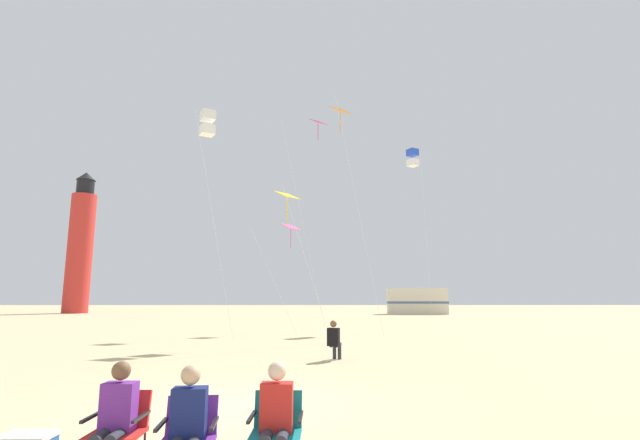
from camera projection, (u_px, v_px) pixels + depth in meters
name	position (u px, v px, depth m)	size (l,w,h in m)	color
ground	(238.00, 405.00, 7.93)	(200.00, 200.00, 0.00)	#CCB584
camp_chair_red	(120.00, 424.00, 4.92)	(0.56, 0.57, 0.82)	red
spectator_red_chair	(115.00, 416.00, 4.81)	(0.34, 0.51, 1.16)	#722D99
camp_chair_purple	(189.00, 432.00, 4.65)	(0.59, 0.61, 0.82)	#722D99
spectator_purple_chair	(187.00, 424.00, 4.53)	(0.36, 0.52, 1.16)	navy
camp_chair_teal	(277.00, 425.00, 4.91)	(0.56, 0.58, 0.82)	#147F84
spectator_teal_chair	(276.00, 417.00, 4.79)	(0.34, 0.51, 1.16)	red
kite_flyer_standing	(334.00, 339.00, 13.66)	(0.46, 0.56, 1.16)	black
kite_diamond_rainbow	(290.00, 230.00, 25.70)	(2.86, 2.86, 5.94)	silver
kite_box_white	(208.00, 123.00, 21.08)	(1.93, 1.93, 10.30)	silver
kite_diamond_orange	(342.00, 120.00, 23.12)	(2.55, 2.55, 11.40)	silver
kite_box_blue	(413.00, 158.00, 29.96)	(1.33, 1.33, 11.39)	silver
kite_diamond_magenta	(317.00, 131.00, 28.70)	(2.91, 2.91, 12.94)	silver
kite_diamond_gold	(288.00, 200.00, 19.82)	(2.53, 2.53, 6.40)	silver
lighthouse_distant	(80.00, 246.00, 54.33)	(2.80, 2.80, 16.80)	red
rv_van_cream	(417.00, 301.00, 50.45)	(6.57, 2.73, 2.80)	beige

